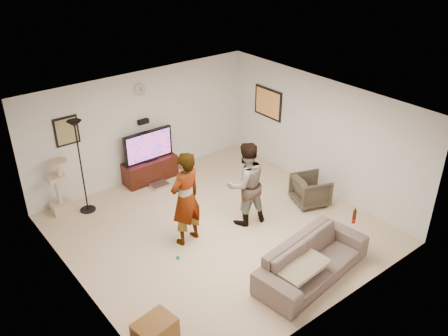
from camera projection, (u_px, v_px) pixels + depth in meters
floor at (218, 229)px, 9.26m from camera, size 5.50×5.50×0.02m
ceiling at (218, 108)px, 8.07m from camera, size 5.50×5.50×0.02m
wall_back at (142, 126)px, 10.57m from camera, size 5.50×0.04×2.50m
wall_front at (336, 245)px, 6.77m from camera, size 5.50×0.04×2.50m
wall_left at (74, 227)px, 7.16m from camera, size 0.04×5.50×2.50m
wall_right at (319, 134)px, 10.17m from camera, size 0.04×5.50×2.50m
wall_clock at (140, 90)px, 10.15m from camera, size 0.26×0.04×0.26m
wall_speaker at (143, 122)px, 10.46m from camera, size 0.25×0.10×0.10m
picture_back at (67, 131)px, 9.46m from camera, size 0.42×0.03×0.52m
picture_right at (268, 103)px, 11.15m from camera, size 0.03×0.78×0.62m
tv_stand at (150, 170)px, 10.85m from camera, size 1.25×0.45×0.52m
console_box at (159, 185)px, 10.67m from camera, size 0.40×0.30×0.07m
tv at (148, 146)px, 10.56m from camera, size 1.18×0.08×0.70m
tv_screen at (149, 146)px, 10.53m from camera, size 1.08×0.01×0.61m
floor_lamp at (81, 168)px, 9.37m from camera, size 0.32×0.32×1.99m
cat_tree at (57, 187)px, 9.53m from camera, size 0.38×0.38×1.17m
person_left at (186, 199)px, 8.51m from camera, size 0.73×0.53×1.82m
person_right at (246, 184)px, 9.09m from camera, size 0.94×0.80×1.71m
sofa at (313, 260)px, 7.92m from camera, size 2.28×1.12×0.64m
throw_blanket at (298, 264)px, 7.66m from camera, size 0.96×0.77×0.06m
beer_bottle at (354, 217)px, 8.26m from camera, size 0.06×0.06×0.25m
armchair at (311, 190)px, 9.94m from camera, size 0.88×0.87×0.63m
side_table at (155, 332)px, 6.73m from camera, size 0.63×0.51×0.38m
toy_ball at (178, 257)px, 8.43m from camera, size 0.06×0.06×0.06m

